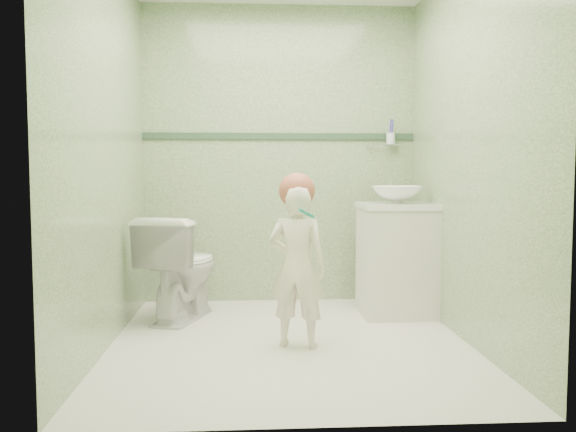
{
  "coord_description": "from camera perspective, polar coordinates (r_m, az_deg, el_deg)",
  "views": [
    {
      "loc": [
        -0.24,
        -3.66,
        1.06
      ],
      "look_at": [
        0.0,
        0.15,
        0.78
      ],
      "focal_mm": 37.47,
      "sensor_mm": 36.0,
      "label": 1
    }
  ],
  "objects": [
    {
      "name": "faucet",
      "position": [
        4.67,
        9.78,
        3.09
      ],
      "size": [
        0.03,
        0.13,
        0.18
      ],
      "color": "silver",
      "rests_on": "counter"
    },
    {
      "name": "basin",
      "position": [
        4.49,
        10.31,
        2.02
      ],
      "size": [
        0.37,
        0.37,
        0.13
      ],
      "primitive_type": "imported",
      "color": "white",
      "rests_on": "counter"
    },
    {
      "name": "trim_stripe",
      "position": [
        4.91,
        -0.81,
        7.59
      ],
      "size": [
        2.2,
        0.02,
        0.05
      ],
      "primitive_type": "cube",
      "color": "#2F4B36",
      "rests_on": "room_shell"
    },
    {
      "name": "room_shell",
      "position": [
        3.67,
        0.15,
        6.38
      ],
      "size": [
        2.5,
        2.54,
        2.4
      ],
      "color": "gray",
      "rests_on": "ground"
    },
    {
      "name": "cup_holder",
      "position": [
        4.98,
        9.64,
        7.28
      ],
      "size": [
        0.26,
        0.07,
        0.21
      ],
      "color": "silver",
      "rests_on": "room_shell"
    },
    {
      "name": "ground",
      "position": [
        3.82,
        0.14,
        -11.93
      ],
      "size": [
        2.5,
        2.5,
        0.0
      ],
      "primitive_type": "plane",
      "color": "white",
      "rests_on": "ground"
    },
    {
      "name": "vanity",
      "position": [
        4.54,
        10.23,
        -4.23
      ],
      "size": [
        0.52,
        0.5,
        0.8
      ],
      "primitive_type": "cube",
      "color": "silver",
      "rests_on": "ground"
    },
    {
      "name": "hair_cap",
      "position": [
        3.61,
        0.86,
        2.42
      ],
      "size": [
        0.22,
        0.22,
        0.22
      ],
      "primitive_type": "sphere",
      "color": "#AE5941",
      "rests_on": "toddler"
    },
    {
      "name": "toilet",
      "position": [
        4.4,
        -10.12,
        -4.81
      ],
      "size": [
        0.63,
        0.83,
        0.75
      ],
      "primitive_type": "imported",
      "rotation": [
        0.0,
        0.0,
        2.82
      ],
      "color": "white",
      "rests_on": "ground"
    },
    {
      "name": "counter",
      "position": [
        4.5,
        10.3,
        0.95
      ],
      "size": [
        0.54,
        0.52,
        0.04
      ],
      "primitive_type": "cube",
      "color": "white",
      "rests_on": "vanity"
    },
    {
      "name": "teal_toothbrush",
      "position": [
        3.46,
        1.67,
        0.33
      ],
      "size": [
        0.11,
        0.14,
        0.08
      ],
      "color": "#118873",
      "rests_on": "toddler"
    },
    {
      "name": "toddler",
      "position": [
        3.63,
        0.88,
        -4.81
      ],
      "size": [
        0.41,
        0.33,
        0.98
      ],
      "primitive_type": "imported",
      "rotation": [
        0.0,
        0.0,
        2.86
      ],
      "color": "white",
      "rests_on": "ground"
    }
  ]
}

